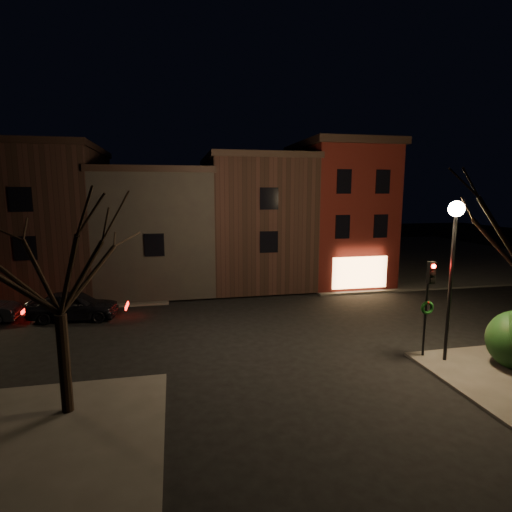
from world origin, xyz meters
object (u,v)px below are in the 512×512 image
at_px(street_lamp_near, 454,238).
at_px(traffic_signal, 428,294).
at_px(bare_tree_left, 55,244).
at_px(parked_car_a, 74,305).

relative_size(street_lamp_near, traffic_signal, 1.60).
bearing_deg(traffic_signal, street_lamp_near, -39.37).
distance_m(street_lamp_near, bare_tree_left, 14.24).
bearing_deg(traffic_signal, parked_car_a, 151.13).
bearing_deg(bare_tree_left, traffic_signal, 6.26).
xyz_separation_m(traffic_signal, bare_tree_left, (-13.60, -1.49, 2.63)).
distance_m(bare_tree_left, parked_car_a, 11.32).
distance_m(street_lamp_near, traffic_signal, 2.49).
distance_m(traffic_signal, bare_tree_left, 13.93).
bearing_deg(traffic_signal, bare_tree_left, -173.74).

